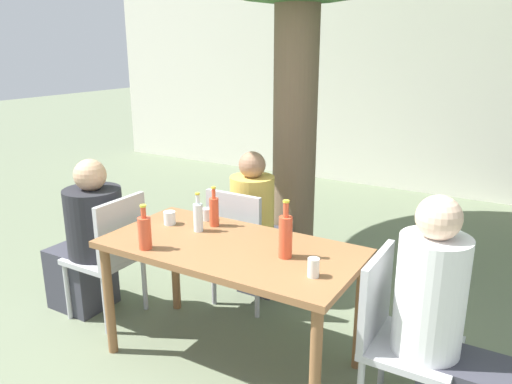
{
  "coord_description": "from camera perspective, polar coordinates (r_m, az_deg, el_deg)",
  "views": [
    {
      "loc": [
        1.52,
        -2.27,
        1.92
      ],
      "look_at": [
        0.0,
        0.3,
        1.02
      ],
      "focal_mm": 35.0,
      "sensor_mm": 36.0,
      "label": 1
    }
  ],
  "objects": [
    {
      "name": "soda_bottle_3",
      "position": [
        2.75,
        3.4,
        -4.98
      ],
      "size": [
        0.08,
        0.08,
        0.33
      ],
      "color": "#DB4C2D",
      "rests_on": "dining_table_front"
    },
    {
      "name": "patio_chair_1",
      "position": [
        2.71,
        15.66,
        -14.99
      ],
      "size": [
        0.44,
        0.44,
        0.91
      ],
      "rotation": [
        0.0,
        0.0,
        1.57
      ],
      "color": "#B2B2B7",
      "rests_on": "ground_plane"
    },
    {
      "name": "soda_bottle_1",
      "position": [
        3.23,
        -4.82,
        -2.15
      ],
      "size": [
        0.06,
        0.06,
        0.26
      ],
      "color": "#DB4C2D",
      "rests_on": "dining_table_front"
    },
    {
      "name": "person_seated_2",
      "position": [
        3.88,
        0.29,
        -4.51
      ],
      "size": [
        0.33,
        0.56,
        1.16
      ],
      "rotation": [
        0.0,
        0.0,
        3.14
      ],
      "color": "#383842",
      "rests_on": "ground_plane"
    },
    {
      "name": "soda_bottle_2",
      "position": [
        2.94,
        -12.6,
        -4.46
      ],
      "size": [
        0.08,
        0.08,
        0.27
      ],
      "color": "#DB4C2D",
      "rests_on": "dining_table_front"
    },
    {
      "name": "patio_chair_2",
      "position": [
        3.68,
        -1.61,
        -5.59
      ],
      "size": [
        0.44,
        0.44,
        0.91
      ],
      "rotation": [
        0.0,
        0.0,
        3.14
      ],
      "color": "#B2B2B7",
      "rests_on": "ground_plane"
    },
    {
      "name": "cafe_building_wall",
      "position": [
        6.85,
        18.08,
        11.54
      ],
      "size": [
        10.0,
        0.08,
        2.8
      ],
      "color": "silver",
      "rests_on": "ground_plane"
    },
    {
      "name": "person_seated_0",
      "position": [
        3.82,
        -18.59,
        -5.58
      ],
      "size": [
        0.6,
        0.4,
        1.16
      ],
      "rotation": [
        0.0,
        0.0,
        -1.57
      ],
      "color": "#383842",
      "rests_on": "ground_plane"
    },
    {
      "name": "patio_chair_0",
      "position": [
        3.66,
        -16.15,
        -6.43
      ],
      "size": [
        0.44,
        0.44,
        0.91
      ],
      "rotation": [
        0.0,
        0.0,
        -1.57
      ],
      "color": "#B2B2B7",
      "rests_on": "ground_plane"
    },
    {
      "name": "drinking_glass_0",
      "position": [
        2.57,
        6.58,
        -8.57
      ],
      "size": [
        0.06,
        0.06,
        0.1
      ],
      "color": "silver",
      "rests_on": "dining_table_front"
    },
    {
      "name": "person_seated_1",
      "position": [
        2.65,
        20.74,
        -15.15
      ],
      "size": [
        0.57,
        0.33,
        1.26
      ],
      "rotation": [
        0.0,
        0.0,
        1.57
      ],
      "color": "#383842",
      "rests_on": "ground_plane"
    },
    {
      "name": "drinking_glass_1",
      "position": [
        3.32,
        -9.85,
        -2.94
      ],
      "size": [
        0.08,
        0.08,
        0.09
      ],
      "color": "silver",
      "rests_on": "dining_table_front"
    },
    {
      "name": "dining_table_front",
      "position": [
        2.99,
        -2.95,
        -7.7
      ],
      "size": [
        1.53,
        0.77,
        0.77
      ],
      "color": "brown",
      "rests_on": "ground_plane"
    },
    {
      "name": "ground_plane",
      "position": [
        3.33,
        -2.77,
        -18.46
      ],
      "size": [
        30.0,
        30.0,
        0.0
      ],
      "primitive_type": "plane",
      "color": "#667056"
    },
    {
      "name": "drinking_glass_2",
      "position": [
        3.36,
        -5.67,
        -2.54
      ],
      "size": [
        0.07,
        0.07,
        0.08
      ],
      "color": "silver",
      "rests_on": "dining_table_front"
    },
    {
      "name": "water_bottle_0",
      "position": [
        3.16,
        -6.63,
        -2.78
      ],
      "size": [
        0.06,
        0.06,
        0.25
      ],
      "color": "silver",
      "rests_on": "dining_table_front"
    }
  ]
}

